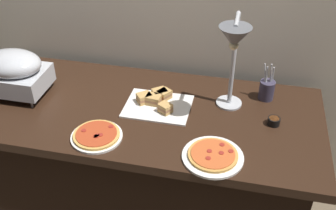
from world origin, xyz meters
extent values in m
plane|color=brown|center=(0.00, 0.00, 0.00)|extent=(8.00, 8.00, 0.00)
cube|color=black|center=(0.00, 0.00, 0.73)|extent=(1.90, 0.84, 0.05)
cube|color=black|center=(0.00, 0.00, 0.35)|extent=(1.75, 0.74, 0.71)
cylinder|color=#B7BABF|center=(-0.60, -0.11, 0.78)|extent=(0.01, 0.01, 0.04)
cylinder|color=#B7BABF|center=(-0.88, 0.10, 0.78)|extent=(0.01, 0.01, 0.04)
cylinder|color=#B7BABF|center=(-0.60, 0.10, 0.78)|extent=(0.01, 0.01, 0.04)
cube|color=#B7BABF|center=(-0.74, 0.00, 0.85)|extent=(0.35, 0.26, 0.11)
ellipsoid|color=#B7BABF|center=(-0.74, 0.00, 0.95)|extent=(0.33, 0.25, 0.14)
cylinder|color=#B7BABF|center=(0.44, 0.15, 0.77)|extent=(0.14, 0.14, 0.01)
cylinder|color=#B7BABF|center=(0.44, 0.15, 1.03)|extent=(0.02, 0.02, 0.52)
cylinder|color=#B7BABF|center=(0.44, 0.07, 1.29)|extent=(0.02, 0.16, 0.02)
cone|color=#595B60|center=(0.44, -0.01, 1.24)|extent=(0.15, 0.15, 0.10)
sphere|color=#F9EAB2|center=(0.44, -0.01, 1.20)|extent=(0.04, 0.04, 0.04)
cylinder|color=white|center=(-0.16, -0.28, 0.77)|extent=(0.25, 0.25, 0.01)
cylinder|color=gold|center=(-0.16, -0.28, 0.78)|extent=(0.23, 0.23, 0.01)
cylinder|color=#AD3D1E|center=(-0.16, -0.28, 0.79)|extent=(0.20, 0.20, 0.00)
cylinder|color=maroon|center=(-0.11, -0.21, 0.79)|extent=(0.02, 0.02, 0.00)
cylinder|color=maroon|center=(-0.15, -0.29, 0.79)|extent=(0.02, 0.02, 0.00)
cylinder|color=maroon|center=(-0.23, -0.27, 0.79)|extent=(0.02, 0.02, 0.00)
cylinder|color=maroon|center=(-0.15, -0.30, 0.79)|extent=(0.02, 0.02, 0.00)
cylinder|color=maroon|center=(-0.16, -0.30, 0.79)|extent=(0.02, 0.02, 0.00)
cylinder|color=maroon|center=(-0.14, -0.29, 0.79)|extent=(0.02, 0.02, 0.00)
cylinder|color=white|center=(0.41, -0.30, 0.77)|extent=(0.29, 0.29, 0.01)
cylinder|color=#C68E42|center=(0.41, -0.30, 0.78)|extent=(0.23, 0.23, 0.01)
cylinder|color=#C65628|center=(0.41, -0.30, 0.79)|extent=(0.20, 0.20, 0.00)
cylinder|color=maroon|center=(0.49, -0.27, 0.79)|extent=(0.02, 0.02, 0.00)
cylinder|color=maroon|center=(0.39, -0.29, 0.79)|extent=(0.02, 0.02, 0.00)
cylinder|color=maroon|center=(0.45, -0.29, 0.79)|extent=(0.02, 0.02, 0.00)
cylinder|color=maroon|center=(0.39, -0.34, 0.79)|extent=(0.02, 0.02, 0.00)
cylinder|color=maroon|center=(0.44, -0.23, 0.79)|extent=(0.02, 0.02, 0.00)
cube|color=white|center=(0.07, 0.04, 0.77)|extent=(0.35, 0.28, 0.01)
cube|color=tan|center=(0.09, 0.11, 0.78)|extent=(0.09, 0.09, 0.02)
cube|color=#9E6642|center=(0.09, 0.11, 0.80)|extent=(0.09, 0.09, 0.01)
cube|color=tan|center=(0.09, 0.11, 0.81)|extent=(0.09, 0.09, 0.02)
cube|color=tan|center=(0.04, 0.06, 0.78)|extent=(0.09, 0.08, 0.02)
cube|color=#9E6642|center=(0.04, 0.06, 0.80)|extent=(0.09, 0.08, 0.01)
cube|color=tan|center=(0.04, 0.06, 0.81)|extent=(0.09, 0.08, 0.02)
cube|color=tan|center=(0.12, -0.01, 0.78)|extent=(0.08, 0.08, 0.02)
cube|color=#9E6642|center=(0.12, -0.01, 0.80)|extent=(0.08, 0.08, 0.01)
cube|color=tan|center=(0.12, -0.01, 0.81)|extent=(0.08, 0.08, 0.02)
cube|color=tan|center=(-0.01, 0.06, 0.78)|extent=(0.10, 0.09, 0.02)
cube|color=#9E6642|center=(-0.01, 0.06, 0.80)|extent=(0.10, 0.09, 0.01)
cube|color=tan|center=(-0.01, 0.06, 0.81)|extent=(0.10, 0.09, 0.02)
cube|color=tan|center=(0.06, 0.12, 0.78)|extent=(0.10, 0.10, 0.02)
cube|color=#9E6642|center=(0.06, 0.12, 0.80)|extent=(0.10, 0.10, 0.01)
cube|color=tan|center=(0.06, 0.12, 0.81)|extent=(0.10, 0.10, 0.02)
cylinder|color=black|center=(0.68, 0.02, 0.78)|extent=(0.06, 0.06, 0.04)
cylinder|color=#562D14|center=(0.68, 0.02, 0.80)|extent=(0.05, 0.05, 0.01)
cylinder|color=#383347|center=(0.64, 0.25, 0.82)|extent=(0.08, 0.08, 0.11)
cylinder|color=#B7BABF|center=(0.63, 0.25, 0.88)|extent=(0.02, 0.03, 0.17)
cylinder|color=#B7BABF|center=(0.65, 0.26, 0.87)|extent=(0.02, 0.03, 0.16)
cylinder|color=#B7BABF|center=(0.65, 0.25, 0.89)|extent=(0.02, 0.02, 0.19)
cylinder|color=#B7BABF|center=(0.62, 0.25, 0.88)|extent=(0.03, 0.02, 0.18)
cylinder|color=#B7BABF|center=(0.66, 0.26, 0.88)|extent=(0.01, 0.02, 0.17)
camera|label=1|loc=(0.51, -1.67, 2.02)|focal=42.77mm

